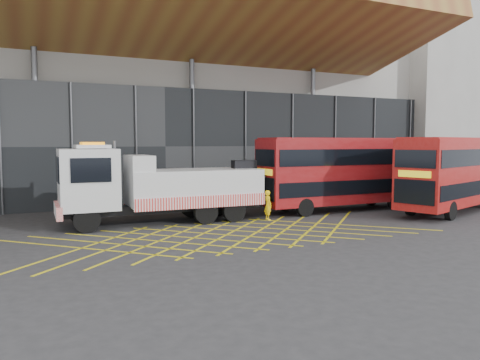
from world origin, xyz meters
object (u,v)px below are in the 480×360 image
bus_towed (343,170)px  recovery_truck (156,186)px  worker (268,205)px  bus_second (457,171)px

bus_towed → recovery_truck: bearing=178.9°
bus_towed → worker: bus_towed is taller
bus_towed → bus_second: 6.93m
bus_second → worker: 12.37m
recovery_truck → bus_towed: bus_towed is taller
recovery_truck → bus_towed: bearing=0.0°
bus_towed → bus_second: (6.04, -3.40, 0.01)m
bus_second → bus_towed: bearing=132.1°
bus_second → recovery_truck: bearing=150.0°
recovery_truck → bus_second: 18.33m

